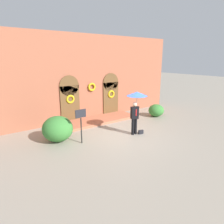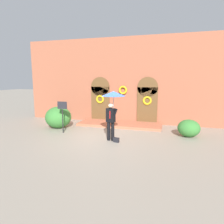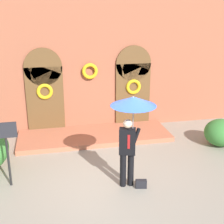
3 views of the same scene
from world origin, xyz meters
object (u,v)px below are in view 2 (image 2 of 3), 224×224
object	(u,v)px
person_with_umbrella	(113,101)
handbag	(116,140)
shrub_left	(58,117)
sign_post	(62,112)
shrub_right	(189,128)

from	to	relation	value
person_with_umbrella	handbag	size ratio (longest dim) A/B	8.44
handbag	shrub_left	world-z (taller)	shrub_left
sign_post	shrub_right	distance (m)	6.68
handbag	shrub_left	size ratio (longest dim) A/B	0.18
handbag	shrub_left	xyz separation A→B (m)	(-4.08, 1.77, 0.53)
sign_post	shrub_left	distance (m)	1.37
person_with_umbrella	shrub_left	bearing A→B (deg)	157.81
person_with_umbrella	shrub_right	size ratio (longest dim) A/B	2.13
handbag	sign_post	size ratio (longest dim) A/B	0.16
shrub_left	handbag	bearing A→B (deg)	-23.47
handbag	shrub_right	distance (m)	3.85
person_with_umbrella	shrub_right	bearing A→B (deg)	25.84
person_with_umbrella	shrub_left	xyz separation A→B (m)	(-3.85, 1.57, -1.27)
shrub_right	sign_post	bearing A→B (deg)	-170.50
shrub_left	shrub_right	bearing A→B (deg)	1.14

